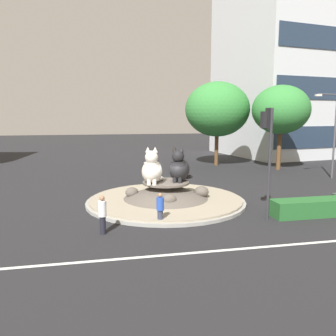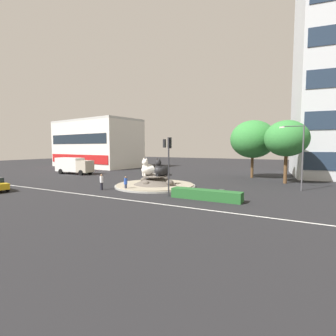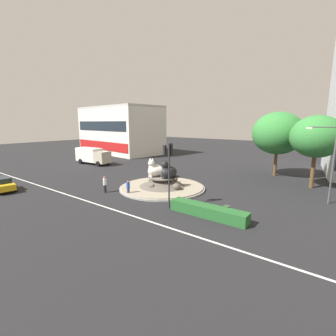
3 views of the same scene
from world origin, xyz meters
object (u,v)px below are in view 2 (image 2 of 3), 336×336
second_tree_near_tower (287,139)px  pedestrian_white_shirt (102,182)px  cat_statue_white (148,169)px  broadleaf_tree_behind_island (253,139)px  litter_bin (222,194)px  traffic_light_mast (168,154)px  delivery_box_truck (74,165)px  cat_statue_black (161,169)px  streetlight_arm (300,152)px  shophouse_block (97,144)px  pedestrian_blue_shirt (126,183)px

second_tree_near_tower → pedestrian_white_shirt: 23.94m
cat_statue_white → broadleaf_tree_behind_island: 18.16m
litter_bin → broadleaf_tree_behind_island: bearing=92.5°
traffic_light_mast → litter_bin: size_ratio=6.33×
cat_statue_white → delivery_box_truck: (-19.39, 5.55, -0.55)m
litter_bin → cat_statue_black: bearing=157.8°
traffic_light_mast → streetlight_arm: 14.68m
cat_statue_white → second_tree_near_tower: bearing=137.7°
second_tree_near_tower → streetlight_arm: (1.77, -5.38, -1.68)m
cat_statue_black → pedestrian_white_shirt: (-4.78, -4.99, -1.18)m
traffic_light_mast → shophouse_block: bearing=49.2°
streetlight_arm → pedestrian_white_shirt: bearing=15.1°
delivery_box_truck → litter_bin: 30.92m
streetlight_arm → litter_bin: streetlight_arm is taller
cat_statue_white → pedestrian_blue_shirt: (-0.24, -3.94, -1.29)m
streetlight_arm → delivery_box_truck: (-35.61, 0.05, -2.62)m
cat_statue_white → broadleaf_tree_behind_island: broadleaf_tree_behind_island is taller
pedestrian_white_shirt → broadleaf_tree_behind_island: bearing=94.0°
broadleaf_tree_behind_island → delivery_box_truck: (-28.84, -9.48, -4.40)m
shophouse_block → broadleaf_tree_behind_island: shophouse_block is taller
cat_statue_black → streetlight_arm: bearing=134.6°
cat_statue_white → cat_statue_black: cat_statue_white is taller
streetlight_arm → delivery_box_truck: bearing=-12.9°
streetlight_arm → delivery_box_truck: 35.71m
pedestrian_blue_shirt → litter_bin: 10.52m
cat_statue_white → streetlight_arm: size_ratio=0.32×
second_tree_near_tower → pedestrian_blue_shirt: (-14.69, -14.82, -5.04)m
shophouse_block → pedestrian_blue_shirt: bearing=-33.5°
cat_statue_black → delivery_box_truck: (-21.14, 5.26, -0.54)m
traffic_light_mast → delivery_box_truck: size_ratio=0.77×
cat_statue_black → second_tree_near_tower: size_ratio=0.27×
broadleaf_tree_behind_island → pedestrian_white_shirt: size_ratio=4.99×
pedestrian_white_shirt → cat_statue_white: bearing=93.5°
cat_statue_black → delivery_box_truck: bearing=-79.2°
cat_statue_white → delivery_box_truck: cat_statue_white is taller
cat_statue_white → shophouse_block: 34.97m
litter_bin → delivery_box_truck: bearing=163.6°
streetlight_arm → delivery_box_truck: streetlight_arm is taller
streetlight_arm → broadleaf_tree_behind_island: bearing=-67.4°
delivery_box_truck → litter_bin: delivery_box_truck is taller
shophouse_block → pedestrian_blue_shirt: shophouse_block is taller
cat_statue_white → shophouse_block: shophouse_block is taller
second_tree_near_tower → pedestrian_blue_shirt: second_tree_near_tower is taller
cat_statue_white → streetlight_arm: (16.22, 5.50, 2.07)m
broadleaf_tree_behind_island → litter_bin: broadleaf_tree_behind_island is taller
broadleaf_tree_behind_island → streetlight_arm: 11.82m
shophouse_block → pedestrian_white_shirt: size_ratio=12.88×
traffic_light_mast → pedestrian_blue_shirt: (-5.45, 0.27, -3.31)m
pedestrian_blue_shirt → delivery_box_truck: delivery_box_truck is taller
cat_statue_white → cat_statue_black: size_ratio=1.00×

